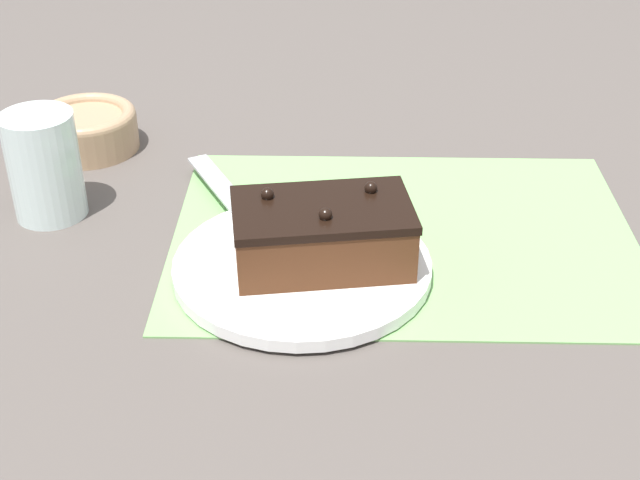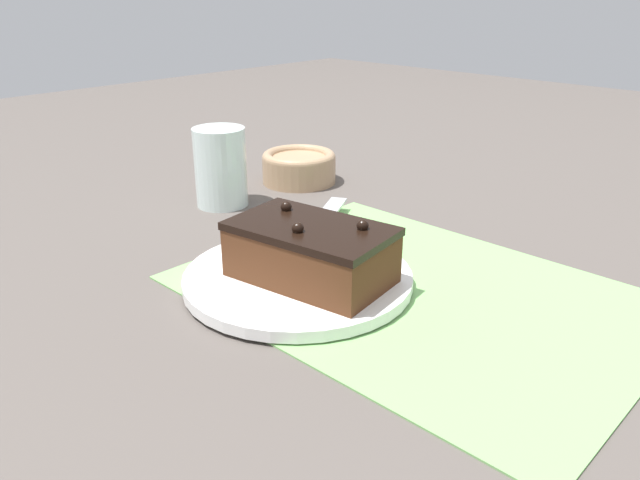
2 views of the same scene
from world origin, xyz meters
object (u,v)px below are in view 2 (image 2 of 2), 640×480
object	(u,v)px
small_bowl	(299,166)
cake_plate	(298,278)
serving_knife	(303,242)
drinking_glass	(221,167)
chocolate_cake	(311,252)

from	to	relation	value
small_bowl	cake_plate	bearing A→B (deg)	-44.82
serving_knife	drinking_glass	size ratio (longest dim) A/B	2.11
drinking_glass	chocolate_cake	bearing A→B (deg)	-20.81
cake_plate	serving_knife	world-z (taller)	serving_knife
serving_knife	chocolate_cake	bearing A→B (deg)	-66.85
serving_knife	small_bowl	xyz separation A→B (m)	(-0.22, 0.21, 0.01)
serving_knife	small_bowl	distance (m)	0.30
drinking_glass	small_bowl	distance (m)	0.16
chocolate_cake	small_bowl	distance (m)	0.38
chocolate_cake	small_bowl	xyz separation A→B (m)	(-0.28, 0.26, -0.02)
drinking_glass	small_bowl	size ratio (longest dim) A/B	0.96
small_bowl	chocolate_cake	bearing A→B (deg)	-42.80
chocolate_cake	drinking_glass	world-z (taller)	drinking_glass
small_bowl	drinking_glass	bearing A→B (deg)	-90.85
chocolate_cake	small_bowl	world-z (taller)	chocolate_cake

